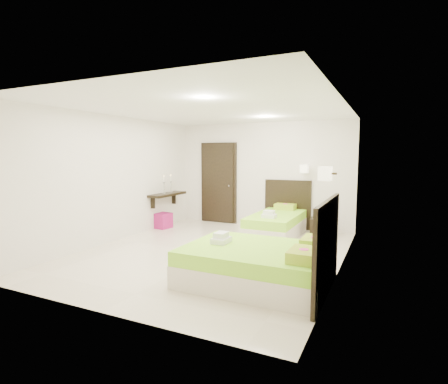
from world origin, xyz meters
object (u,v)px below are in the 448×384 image
at_px(bed_double, 262,263).
at_px(bed_single, 277,223).
at_px(nightstand, 321,227).
at_px(ottoman, 162,221).

bearing_deg(bed_double, bed_single, 102.64).
bearing_deg(bed_single, bed_double, -77.36).
height_order(nightstand, ottoman, nightstand).
xyz_separation_m(bed_single, ottoman, (-2.79, -0.46, -0.10)).
distance_m(bed_double, ottoman, 4.28).
xyz_separation_m(bed_single, bed_double, (0.67, -2.98, 0.01)).
bearing_deg(ottoman, bed_double, -36.05).
relative_size(nightstand, ottoman, 1.19).
xyz_separation_m(bed_double, nightstand, (0.22, 3.33, -0.10)).
bearing_deg(nightstand, bed_double, -100.57).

